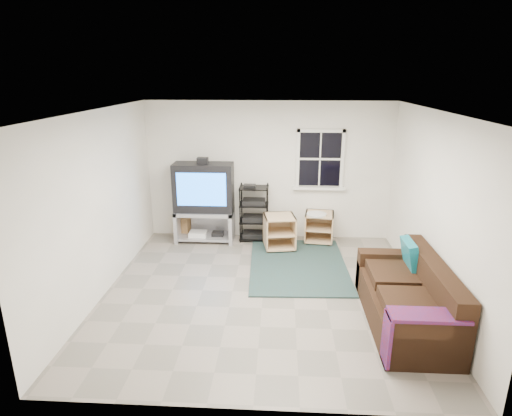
# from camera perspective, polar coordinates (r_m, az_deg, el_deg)

# --- Properties ---
(room) EXTENTS (4.60, 4.62, 4.60)m
(room) POSITION_cam_1_polar(r_m,az_deg,el_deg) (8.06, 8.51, 5.96)
(room) COLOR gray
(room) RESTS_ON ground
(tv_unit) EXTENTS (1.09, 0.55, 1.61)m
(tv_unit) POSITION_cam_1_polar(r_m,az_deg,el_deg) (8.04, -6.95, 1.63)
(tv_unit) COLOR #9F9FA7
(tv_unit) RESTS_ON ground
(av_rack) EXTENTS (0.54, 0.39, 1.08)m
(av_rack) POSITION_cam_1_polar(r_m,az_deg,el_deg) (8.12, -0.27, -1.11)
(av_rack) COLOR black
(av_rack) RESTS_ON ground
(side_table_left) EXTENTS (0.61, 0.61, 0.63)m
(side_table_left) POSITION_cam_1_polar(r_m,az_deg,el_deg) (7.79, 3.08, -3.01)
(side_table_left) COLOR #DAB386
(side_table_left) RESTS_ON ground
(side_table_right) EXTENTS (0.58, 0.58, 0.60)m
(side_table_right) POSITION_cam_1_polar(r_m,az_deg,el_deg) (8.15, 8.38, -2.25)
(side_table_right) COLOR #DAB386
(side_table_right) RESTS_ON ground
(sofa) EXTENTS (0.89, 2.01, 0.92)m
(sofa) POSITION_cam_1_polar(r_m,az_deg,el_deg) (5.86, 19.64, -11.47)
(sofa) COLOR black
(sofa) RESTS_ON ground
(shag_rug) EXTENTS (1.65, 2.22, 0.03)m
(shag_rug) POSITION_cam_1_polar(r_m,az_deg,el_deg) (7.22, 5.63, -7.56)
(shag_rug) COLOR #312116
(shag_rug) RESTS_ON ground
(paper_bag) EXTENTS (0.32, 0.24, 0.41)m
(paper_bag) POSITION_cam_1_polar(r_m,az_deg,el_deg) (8.48, -9.79, -2.45)
(paper_bag) COLOR #9F7647
(paper_bag) RESTS_ON ground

